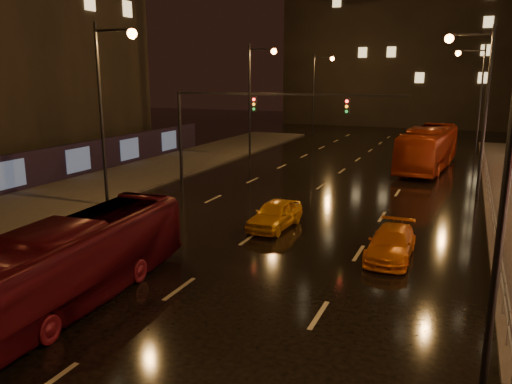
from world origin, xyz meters
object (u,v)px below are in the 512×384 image
Objects in this scene: bus_red at (77,260)px; taxi_far at (391,243)px; taxi_near at (275,214)px; bus_curb at (428,148)px.

bus_red reaches higher than taxi_far.
taxi_far is at bearing -15.35° from taxi_near.
taxi_near reaches higher than taxi_far.
taxi_near is at bearing 160.84° from taxi_far.
bus_red is 2.37× the size of taxi_far.
bus_curb is 3.03× the size of taxi_near.
taxi_near is (-5.50, -19.55, -1.00)m from bus_curb.
bus_red is 11.96m from taxi_far.
bus_curb reaches higher than bus_red.
taxi_near is at bearing 69.49° from bus_red.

